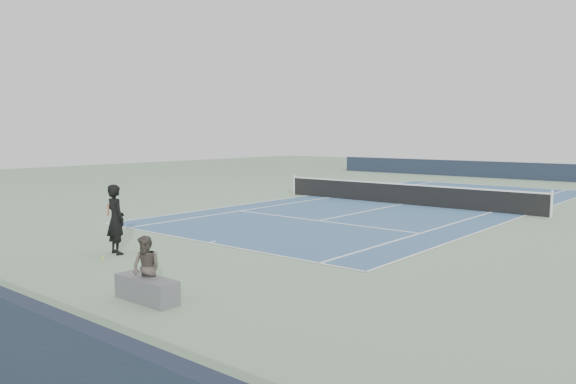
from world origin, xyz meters
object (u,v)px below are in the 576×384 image
Objects in this scene: tennis_player at (116,219)px; spectator_bench at (146,278)px; tennis_ball at (103,258)px; tennis_net at (402,193)px.

spectator_bench is at bearing -26.38° from tennis_player.
tennis_player reaches higher than tennis_ball.
tennis_ball is at bearing 159.40° from spectator_bench.
tennis_player is 1.14m from tennis_ball.
spectator_bench reaches higher than tennis_ball.
tennis_net is 8.47× the size of spectator_bench.
spectator_bench is at bearing -78.33° from tennis_net.
tennis_player reaches higher than tennis_net.
tennis_net is 6.82× the size of tennis_player.
spectator_bench is (4.21, -2.09, -0.49)m from tennis_player.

